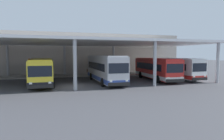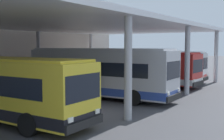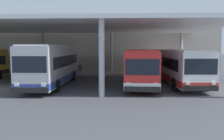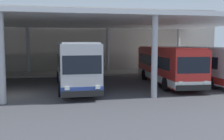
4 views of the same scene
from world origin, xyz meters
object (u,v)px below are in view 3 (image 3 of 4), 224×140
object	(u,v)px
bus_middle_bay	(141,67)
trash_bin	(103,68)
bus_second_bay	(53,65)
bus_far_bay	(179,66)
bench_waiting	(75,68)

from	to	relation	value
bus_middle_bay	trash_bin	distance (m)	10.20
bus_second_bay	bus_middle_bay	size ratio (longest dim) A/B	1.06
bus_middle_bay	bus_second_bay	bearing A→B (deg)	-178.27
bus_middle_bay	trash_bin	bearing A→B (deg)	114.13
bus_second_bay	bus_far_bay	size ratio (longest dim) A/B	1.07
bus_middle_bay	trash_bin	world-z (taller)	bus_middle_bay
bus_second_bay	bench_waiting	size ratio (longest dim) A/B	6.30
bus_far_bay	trash_bin	distance (m)	11.67
bus_far_bay	trash_bin	xyz separation A→B (m)	(-7.65, 8.76, -0.98)
bus_middle_bay	bench_waiting	distance (m)	12.02
bus_far_bay	bench_waiting	distance (m)	14.19
bus_middle_bay	bus_far_bay	size ratio (longest dim) A/B	1.00
bus_middle_bay	bench_waiting	xyz separation A→B (m)	(-7.70, 9.17, -0.99)
trash_bin	bench_waiting	bearing A→B (deg)	-178.46
bus_far_bay	bench_waiting	world-z (taller)	bus_far_bay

